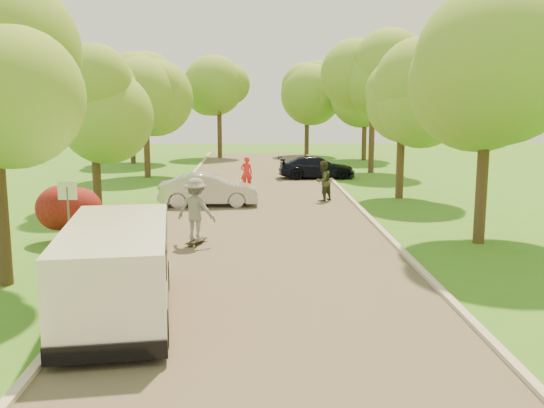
{
  "coord_description": "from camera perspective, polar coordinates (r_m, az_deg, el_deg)",
  "views": [
    {
      "loc": [
        -0.36,
        -13.62,
        4.5
      ],
      "look_at": [
        0.21,
        4.96,
        1.3
      ],
      "focal_mm": 40.0,
      "sensor_mm": 36.0,
      "label": 1
    }
  ],
  "objects": [
    {
      "name": "silver_sedan",
      "position": [
        26.11,
        -5.99,
        1.34
      ],
      "size": [
        4.25,
        1.56,
        1.39
      ],
      "primitive_type": "imported",
      "rotation": [
        0.0,
        0.0,
        1.59
      ],
      "color": "#A9A9AD",
      "rests_on": "ground"
    },
    {
      "name": "tree_bg_c",
      "position": [
        47.68,
        -4.74,
        10.36
      ],
      "size": [
        4.92,
        4.8,
        7.33
      ],
      "color": "#382619",
      "rests_on": "ground"
    },
    {
      "name": "curb_left",
      "position": [
        22.37,
        -11.21,
        -1.87
      ],
      "size": [
        0.18,
        60.0,
        0.12
      ],
      "primitive_type": "cube",
      "color": "#B2AD9E",
      "rests_on": "ground"
    },
    {
      "name": "tree_bg_d",
      "position": [
        49.84,
        3.59,
        10.69
      ],
      "size": [
        5.12,
        5.0,
        7.72
      ],
      "color": "#382619",
      "rests_on": "ground"
    },
    {
      "name": "tree_bg_a",
      "position": [
        44.43,
        -12.89,
        10.58
      ],
      "size": [
        5.12,
        5.0,
        7.72
      ],
      "color": "#382619",
      "rests_on": "ground"
    },
    {
      "name": "tree_r_midb",
      "position": [
        28.48,
        12.59,
        10.3
      ],
      "size": [
        4.51,
        4.4,
        7.01
      ],
      "color": "#382619",
      "rests_on": "ground"
    },
    {
      "name": "tree_bg_b",
      "position": [
        46.43,
        9.07,
        10.93
      ],
      "size": [
        5.12,
        5.0,
        7.95
      ],
      "color": "#382619",
      "rests_on": "ground"
    },
    {
      "name": "minivan",
      "position": [
        13.04,
        -14.36,
        -5.96
      ],
      "size": [
        2.74,
        5.49,
        1.96
      ],
      "rotation": [
        0.0,
        0.0,
        0.13
      ],
      "color": "white",
      "rests_on": "ground"
    },
    {
      "name": "person_striped",
      "position": [
        30.89,
        -2.41,
        2.94
      ],
      "size": [
        0.64,
        0.46,
        1.66
      ],
      "primitive_type": "imported",
      "rotation": [
        0.0,
        0.0,
        3.25
      ],
      "color": "red",
      "rests_on": "ground"
    },
    {
      "name": "tree_r_mida",
      "position": [
        20.06,
        20.33,
        12.14
      ],
      "size": [
        5.13,
        5.0,
        7.95
      ],
      "color": "#382619",
      "rests_on": "ground"
    },
    {
      "name": "ground",
      "position": [
        14.35,
        -0.22,
        -8.51
      ],
      "size": [
        100.0,
        100.0,
        0.0
      ],
      "primitive_type": "plane",
      "color": "#36761C",
      "rests_on": "ground"
    },
    {
      "name": "tree_l_midb",
      "position": [
        26.42,
        -16.12,
        9.58
      ],
      "size": [
        4.3,
        4.2,
        6.62
      ],
      "color": "#382619",
      "rests_on": "ground"
    },
    {
      "name": "street_sign",
      "position": [
        18.67,
        -18.66,
        0.2
      ],
      "size": [
        0.55,
        0.06,
        2.17
      ],
      "color": "#59595E",
      "rests_on": "ground"
    },
    {
      "name": "dark_sedan",
      "position": [
        35.28,
        4.22,
        3.47
      ],
      "size": [
        4.52,
        2.04,
        1.28
      ],
      "primitive_type": "imported",
      "rotation": [
        0.0,
        0.0,
        1.63
      ],
      "color": "black",
      "rests_on": "ground"
    },
    {
      "name": "road",
      "position": [
        22.08,
        -0.78,
        -1.98
      ],
      "size": [
        8.0,
        60.0,
        0.01
      ],
      "primitive_type": "cube",
      "color": "#4C4438",
      "rests_on": "ground"
    },
    {
      "name": "red_shrub",
      "position": [
        20.31,
        -18.73,
        -0.4
      ],
      "size": [
        1.7,
        1.7,
        1.95
      ],
      "color": "#382619",
      "rests_on": "ground"
    },
    {
      "name": "longboard",
      "position": [
        19.24,
        -7.11,
        -3.49
      ],
      "size": [
        0.64,
        1.05,
        0.12
      ],
      "rotation": [
        0.0,
        0.0,
        2.76
      ],
      "color": "black",
      "rests_on": "ground"
    },
    {
      "name": "curb_right",
      "position": [
        22.51,
        9.59,
        -1.75
      ],
      "size": [
        0.18,
        60.0,
        0.12
      ],
      "primitive_type": "cube",
      "color": "#B2AD9E",
      "rests_on": "ground"
    },
    {
      "name": "skateboarder",
      "position": [
        19.04,
        -7.18,
        -0.52
      ],
      "size": [
        1.47,
        1.16,
        1.99
      ],
      "primitive_type": "imported",
      "rotation": [
        0.0,
        0.0,
        2.76
      ],
      "color": "slate",
      "rests_on": "longboard"
    },
    {
      "name": "person_olive",
      "position": [
        27.23,
        4.82,
        2.17
      ],
      "size": [
        1.12,
        1.12,
        1.83
      ],
      "primitive_type": "imported",
      "rotation": [
        0.0,
        0.0,
        3.91
      ],
      "color": "#313721",
      "rests_on": "ground"
    },
    {
      "name": "tree_l_far",
      "position": [
        36.14,
        -11.57,
        11.11
      ],
      "size": [
        4.92,
        4.8,
        7.79
      ],
      "color": "#382619",
      "rests_on": "ground"
    },
    {
      "name": "tree_r_far",
      "position": [
        38.4,
        9.86,
        11.62
      ],
      "size": [
        5.33,
        5.2,
        8.34
      ],
      "color": "#382619",
      "rests_on": "ground"
    }
  ]
}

